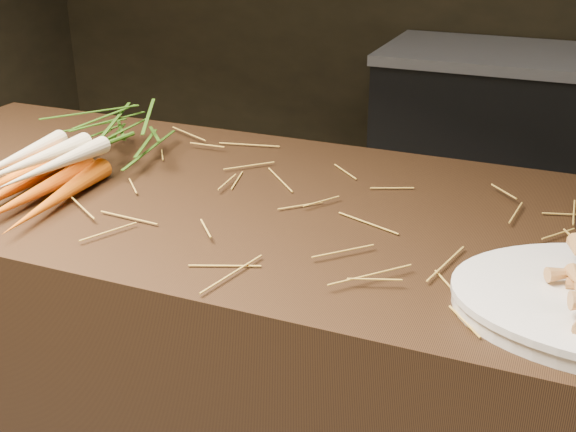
{
  "coord_description": "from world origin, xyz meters",
  "views": [
    {
      "loc": [
        0.17,
        -0.77,
        1.39
      ],
      "look_at": [
        -0.21,
        0.13,
        0.96
      ],
      "focal_mm": 45.0,
      "sensor_mm": 36.0,
      "label": 1
    }
  ],
  "objects": [
    {
      "name": "straw_bedding",
      "position": [
        0.0,
        0.3,
        0.91
      ],
      "size": [
        1.4,
        0.6,
        0.02
      ],
      "primitive_type": null,
      "color": "#AA7A2C",
      "rests_on": "main_counter"
    },
    {
      "name": "root_veg_bunch",
      "position": [
        -0.69,
        0.3,
        0.95
      ],
      "size": [
        0.19,
        0.56,
        0.1
      ],
      "rotation": [
        0.0,
        0.0,
        0.02
      ],
      "color": "#D76304",
      "rests_on": "main_counter"
    }
  ]
}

